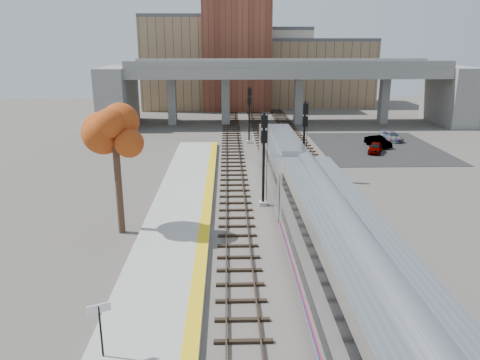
# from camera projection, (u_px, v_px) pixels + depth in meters

# --- Properties ---
(ground) EXTENTS (160.00, 160.00, 0.00)m
(ground) POSITION_uv_depth(u_px,v_px,m) (291.00, 251.00, 28.11)
(ground) COLOR #47423D
(ground) RESTS_ON ground
(platform) EXTENTS (4.50, 60.00, 0.35)m
(platform) POSITION_uv_depth(u_px,v_px,m) (170.00, 249.00, 27.87)
(platform) COLOR #9E9E99
(platform) RESTS_ON ground
(yellow_strip) EXTENTS (0.70, 60.00, 0.01)m
(yellow_strip) POSITION_uv_depth(u_px,v_px,m) (202.00, 246.00, 27.87)
(yellow_strip) COLOR yellow
(yellow_strip) RESTS_ON platform
(tracks) EXTENTS (10.70, 95.00, 0.25)m
(tracks) POSITION_uv_depth(u_px,v_px,m) (283.00, 187.00, 40.09)
(tracks) COLOR black
(tracks) RESTS_ON ground
(overpass) EXTENTS (54.00, 12.00, 9.50)m
(overpass) POSITION_uv_depth(u_px,v_px,m) (285.00, 85.00, 69.70)
(overpass) COLOR slate
(overpass) RESTS_ON ground
(buildings_far) EXTENTS (43.00, 21.00, 20.60)m
(buildings_far) POSITION_uv_depth(u_px,v_px,m) (253.00, 64.00, 89.68)
(buildings_far) COLOR #907454
(buildings_far) RESTS_ON ground
(parking_lot) EXTENTS (14.00, 18.00, 0.04)m
(parking_lot) POSITION_uv_depth(u_px,v_px,m) (377.00, 147.00, 55.31)
(parking_lot) COLOR black
(parking_lot) RESTS_ON ground
(locomotive) EXTENTS (3.02, 19.05, 4.10)m
(locomotive) POSITION_uv_depth(u_px,v_px,m) (284.00, 163.00, 39.36)
(locomotive) COLOR #A8AAB2
(locomotive) RESTS_ON ground
(coach) EXTENTS (3.03, 25.00, 5.00)m
(coach) POSITION_uv_depth(u_px,v_px,m) (356.00, 299.00, 17.56)
(coach) COLOR #A8AAB2
(coach) RESTS_ON ground
(signal_mast_near) EXTENTS (0.60, 0.64, 7.13)m
(signal_mast_near) POSITION_uv_depth(u_px,v_px,m) (264.00, 161.00, 34.83)
(signal_mast_near) COLOR #9E9E99
(signal_mast_near) RESTS_ON ground
(signal_mast_mid) EXTENTS (0.60, 0.64, 7.10)m
(signal_mast_mid) POSITION_uv_depth(u_px,v_px,m) (304.00, 142.00, 41.39)
(signal_mast_mid) COLOR #9E9E99
(signal_mast_mid) RESTS_ON ground
(signal_mast_far) EXTENTS (0.60, 0.64, 6.88)m
(signal_mast_far) POSITION_uv_depth(u_px,v_px,m) (249.00, 116.00, 56.77)
(signal_mast_far) COLOR #9E9E99
(signal_mast_far) RESTS_ON ground
(station_sign) EXTENTS (0.84, 0.41, 2.27)m
(station_sign) POSITION_uv_depth(u_px,v_px,m) (100.00, 319.00, 17.71)
(station_sign) COLOR black
(station_sign) RESTS_ON platform
(tree) EXTENTS (3.60, 3.60, 9.03)m
(tree) POSITION_uv_depth(u_px,v_px,m) (115.00, 132.00, 28.91)
(tree) COLOR #382619
(tree) RESTS_ON ground
(car_a) EXTENTS (2.59, 3.72, 1.18)m
(car_a) POSITION_uv_depth(u_px,v_px,m) (375.00, 148.00, 52.43)
(car_a) COLOR #99999E
(car_a) RESTS_ON parking_lot
(car_b) EXTENTS (2.56, 3.98, 1.24)m
(car_b) POSITION_uv_depth(u_px,v_px,m) (378.00, 142.00, 55.46)
(car_b) COLOR #99999E
(car_b) RESTS_ON parking_lot
(car_c) EXTENTS (2.49, 4.13, 1.12)m
(car_c) POSITION_uv_depth(u_px,v_px,m) (391.00, 136.00, 58.77)
(car_c) COLOR #99999E
(car_c) RESTS_ON parking_lot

